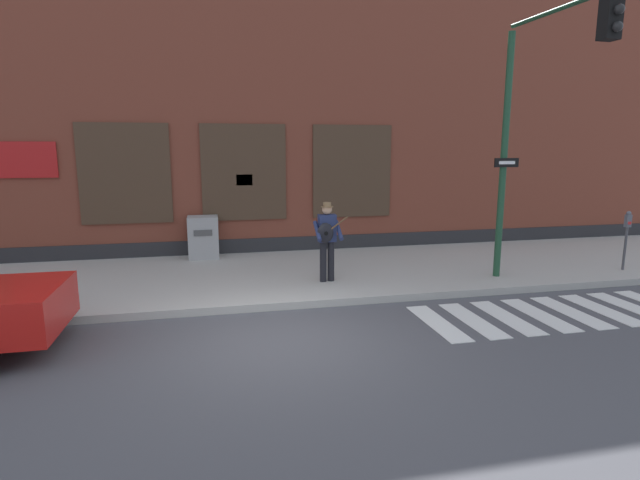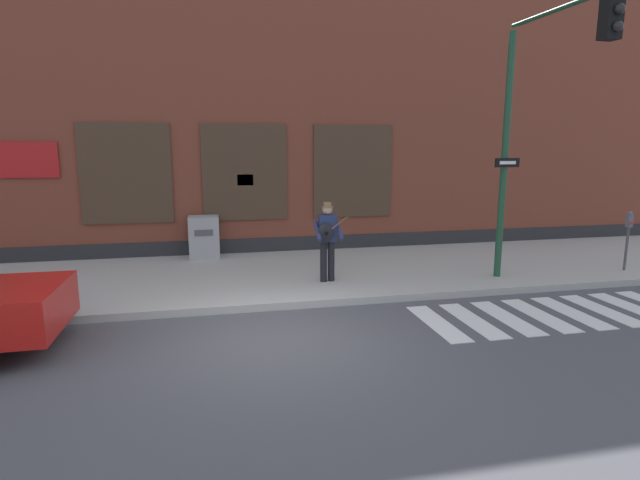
% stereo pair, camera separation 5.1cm
% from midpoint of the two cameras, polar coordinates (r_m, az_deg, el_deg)
% --- Properties ---
extents(ground_plane, '(160.00, 160.00, 0.00)m').
position_cam_midpoint_polar(ground_plane, '(8.26, -5.20, -11.40)').
color(ground_plane, '#4C4C51').
extents(sidewalk, '(28.00, 4.86, 0.15)m').
position_cam_midpoint_polar(sidewalk, '(11.95, -7.66, -4.12)').
color(sidewalk, '#ADAAA3').
rests_on(sidewalk, ground).
extents(building_backdrop, '(28.00, 4.06, 8.54)m').
position_cam_midpoint_polar(building_backdrop, '(16.03, -9.48, 14.62)').
color(building_backdrop, brown).
rests_on(building_backdrop, ground).
extents(crosswalk, '(5.20, 1.90, 0.01)m').
position_cam_midpoint_polar(crosswalk, '(10.46, 25.12, -7.59)').
color(crosswalk, silver).
rests_on(crosswalk, ground).
extents(busker, '(0.70, 0.52, 1.76)m').
position_cam_midpoint_polar(busker, '(10.89, 0.67, 0.35)').
color(busker, black).
rests_on(busker, sidewalk).
extents(traffic_light, '(0.60, 2.99, 5.55)m').
position_cam_midpoint_polar(traffic_light, '(11.09, 23.76, 14.20)').
color(traffic_light, '#1E472D').
rests_on(traffic_light, sidewalk).
extents(parking_meter, '(0.13, 0.11, 1.44)m').
position_cam_midpoint_polar(parking_meter, '(14.05, 31.56, 0.85)').
color(parking_meter, '#47474C').
rests_on(parking_meter, sidewalk).
extents(utility_box, '(0.79, 0.66, 1.13)m').
position_cam_midpoint_polar(utility_box, '(13.72, -13.29, 0.32)').
color(utility_box, '#9E9E9E').
rests_on(utility_box, sidewalk).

